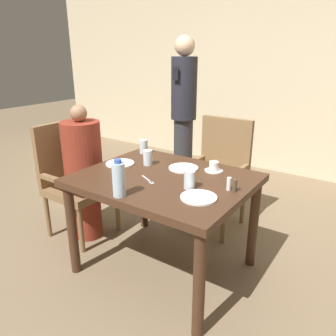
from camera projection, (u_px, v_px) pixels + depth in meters
name	position (u px, v px, depth m)	size (l,w,h in m)	color
ground_plane	(165.00, 267.00, 2.52)	(16.00, 16.00, 0.00)	#7A664C
wall_back	(285.00, 65.00, 4.11)	(8.00, 0.06, 2.80)	beige
dining_table	(164.00, 190.00, 2.31)	(1.17, 0.95, 0.75)	#422819
chair_left_side	(73.00, 176.00, 2.86)	(0.50, 0.50, 1.00)	brown
diner_in_left_chair	(84.00, 172.00, 2.76)	(0.32, 0.32, 1.17)	maroon
chair_far_side	(218.00, 170.00, 3.01)	(0.50, 0.50, 1.00)	brown
standing_host	(184.00, 109.00, 3.81)	(0.30, 0.33, 1.74)	#2D2D33
plate_main_left	(120.00, 163.00, 2.52)	(0.22, 0.22, 0.01)	white
plate_main_right	(199.00, 197.00, 1.94)	(0.22, 0.22, 0.01)	white
plate_dessert_center	(183.00, 168.00, 2.42)	(0.22, 0.22, 0.01)	white
teacup_with_saucer	(214.00, 167.00, 2.37)	(0.13, 0.13, 0.07)	white
water_bottle	(119.00, 179.00, 1.94)	(0.08, 0.08, 0.23)	silver
glass_tall_near	(144.00, 147.00, 2.78)	(0.07, 0.07, 0.12)	silver
glass_tall_mid	(189.00, 180.00, 2.06)	(0.07, 0.07, 0.12)	silver
glass_tall_far	(148.00, 158.00, 2.49)	(0.07, 0.07, 0.12)	silver
salt_shaker	(229.00, 184.00, 2.04)	(0.03, 0.03, 0.08)	white
pepper_shaker	(235.00, 186.00, 2.02)	(0.03, 0.03, 0.08)	#4C3D2D
fork_beside_plate	(149.00, 181.00, 2.20)	(0.16, 0.09, 0.00)	silver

